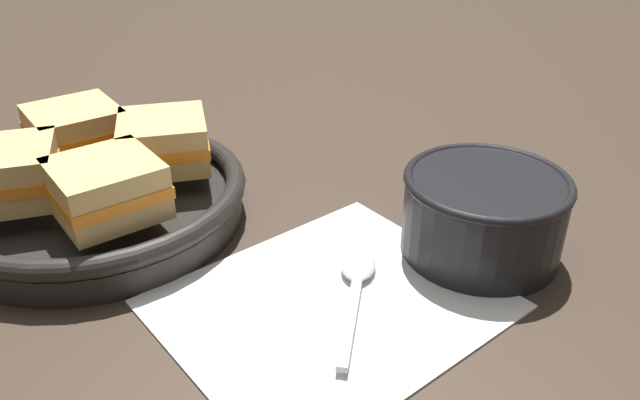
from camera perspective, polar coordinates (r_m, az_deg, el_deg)
The scene contains 9 objects.
ground_plane at distance 0.53m, azimuth 0.98°, elevation -5.05°, with size 4.00×4.00×0.00m, color #382B21.
napkin at distance 0.48m, azimuth 0.94°, elevation -9.42°, with size 0.25×0.21×0.00m.
soup_bowl at distance 0.53m, azimuth 14.73°, elevation -0.90°, with size 0.14×0.14×0.07m.
spoon at distance 0.49m, azimuth 3.46°, elevation -7.14°, with size 0.12×0.10×0.01m.
skillet at distance 0.61m, azimuth -19.80°, elevation 0.03°, with size 0.34×0.29×0.04m.
sandwich_near_left at distance 0.58m, azimuth -26.65°, elevation 2.18°, with size 0.11×0.11×0.05m.
sandwich_near_right at distance 0.53m, azimuth -18.91°, elevation 1.02°, with size 0.09×0.09×0.05m.
sandwich_far_left at distance 0.60m, azimuth -14.10°, elevation 5.21°, with size 0.11×0.11×0.05m.
sandwich_far_right at distance 0.65m, azimuth -21.45°, elevation 5.94°, with size 0.09×0.09×0.05m.
Camera 1 is at (-0.30, -0.32, 0.30)m, focal length 35.00 mm.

